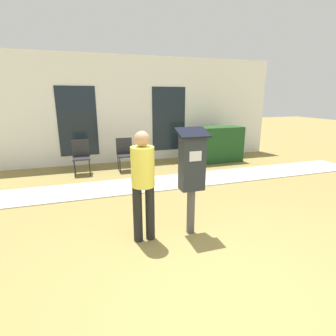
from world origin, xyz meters
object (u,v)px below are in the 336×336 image
Objects in this scene: outdoor_chair_middle at (125,152)px; outdoor_chair_left at (81,154)px; person_standing at (143,179)px; parking_meter at (192,168)px.

outdoor_chair_left is at bearing -156.94° from outdoor_chair_middle.
outdoor_chair_left and outdoor_chair_middle have the same top height.
outdoor_chair_left is at bearing 77.93° from person_standing.
parking_meter reaches higher than outdoor_chair_left.
parking_meter reaches higher than person_standing.
person_standing is (-0.71, 0.02, -0.09)m from parking_meter.
outdoor_chair_middle is (-0.37, 3.83, -0.49)m from parking_meter.
parking_meter is 0.72m from person_standing.
parking_meter is at bearing -80.05° from outdoor_chair_left.
person_standing is 1.76× the size of outdoor_chair_left.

